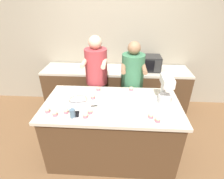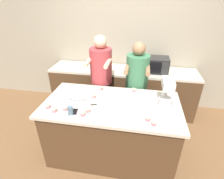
{
  "view_description": "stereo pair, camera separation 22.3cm",
  "coord_description": "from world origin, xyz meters",
  "views": [
    {
      "loc": [
        0.12,
        -1.91,
        2.15
      ],
      "look_at": [
        0.0,
        0.05,
        1.08
      ],
      "focal_mm": 28.0,
      "sensor_mm": 36.0,
      "label": 1
    },
    {
      "loc": [
        0.34,
        -1.88,
        2.15
      ],
      "look_at": [
        0.0,
        0.05,
        1.08
      ],
      "focal_mm": 28.0,
      "sensor_mm": 36.0,
      "label": 2
    }
  ],
  "objects": [
    {
      "name": "cupcake_1",
      "position": [
        -0.22,
        0.33,
        0.93
      ],
      "size": [
        0.06,
        0.06,
        0.06
      ],
      "color": "#D17084",
      "rests_on": "island_counter"
    },
    {
      "name": "cupcake_2",
      "position": [
        -0.65,
        -0.3,
        0.93
      ],
      "size": [
        0.06,
        0.06,
        0.06
      ],
      "color": "#D17084",
      "rests_on": "island_counter"
    },
    {
      "name": "back_wall",
      "position": [
        0.0,
        1.58,
        1.35
      ],
      "size": [
        10.0,
        0.06,
        2.7
      ],
      "color": "gray",
      "rests_on": "ground_plane"
    },
    {
      "name": "knife",
      "position": [
        -0.16,
        -0.07,
        0.9
      ],
      "size": [
        0.22,
        0.07,
        0.01
      ],
      "color": "#BCBCC1",
      "rests_on": "island_counter"
    },
    {
      "name": "person_left",
      "position": [
        -0.29,
        0.66,
        0.85
      ],
      "size": [
        0.36,
        0.51,
        1.63
      ],
      "color": "#33384C",
      "rests_on": "ground_plane"
    },
    {
      "name": "island_counter",
      "position": [
        0.0,
        0.0,
        0.45
      ],
      "size": [
        1.78,
        0.92,
        0.9
      ],
      "color": "#4C331E",
      "rests_on": "ground_plane"
    },
    {
      "name": "cupcake_5",
      "position": [
        -0.53,
        -0.25,
        0.93
      ],
      "size": [
        0.06,
        0.06,
        0.06
      ],
      "color": "#D17084",
      "rests_on": "island_counter"
    },
    {
      "name": "ground_plane",
      "position": [
        0.0,
        0.0,
        0.0
      ],
      "size": [
        16.0,
        16.0,
        0.0
      ],
      "primitive_type": "plane",
      "color": "brown"
    },
    {
      "name": "mixing_bowl",
      "position": [
        -0.46,
        -0.04,
        0.97
      ],
      "size": [
        0.25,
        0.25,
        0.14
      ],
      "color": "#BCBCC1",
      "rests_on": "island_counter"
    },
    {
      "name": "baking_tray",
      "position": [
        -0.0,
        0.12,
        0.91
      ],
      "size": [
        0.37,
        0.26,
        0.04
      ],
      "color": "silver",
      "rests_on": "island_counter"
    },
    {
      "name": "back_counter",
      "position": [
        0.0,
        1.23,
        0.44
      ],
      "size": [
        2.8,
        0.6,
        0.88
      ],
      "color": "#4C331E",
      "rests_on": "ground_plane"
    },
    {
      "name": "microwave_oven",
      "position": [
        0.56,
        1.23,
        1.02
      ],
      "size": [
        0.54,
        0.33,
        0.27
      ],
      "color": "black",
      "rests_on": "back_counter"
    },
    {
      "name": "cupcake_3",
      "position": [
        -0.76,
        -0.25,
        0.93
      ],
      "size": [
        0.06,
        0.06,
        0.06
      ],
      "color": "#D17084",
      "rests_on": "island_counter"
    },
    {
      "name": "cupcake_7",
      "position": [
        0.26,
        0.36,
        0.93
      ],
      "size": [
        0.06,
        0.06,
        0.06
      ],
      "color": "#D17084",
      "rests_on": "island_counter"
    },
    {
      "name": "stand_mixer",
      "position": [
        0.67,
        0.04,
        1.06
      ],
      "size": [
        0.2,
        0.3,
        0.38
      ],
      "color": "white",
      "rests_on": "island_counter"
    },
    {
      "name": "small_plate",
      "position": [
        0.2,
        -0.33,
        0.91
      ],
      "size": [
        0.18,
        0.18,
        0.02
      ],
      "color": "white",
      "rests_on": "island_counter"
    },
    {
      "name": "cupcake_8",
      "position": [
        -0.28,
        -0.32,
        0.93
      ],
      "size": [
        0.06,
        0.06,
        0.06
      ],
      "color": "#D17084",
      "rests_on": "island_counter"
    },
    {
      "name": "cupcake_6",
      "position": [
        -0.26,
        0.1,
        0.93
      ],
      "size": [
        0.06,
        0.06,
        0.06
      ],
      "color": "#D17084",
      "rests_on": "island_counter"
    },
    {
      "name": "drinking_glass",
      "position": [
        -0.43,
        -0.32,
        0.95
      ],
      "size": [
        0.07,
        0.07,
        0.1
      ],
      "color": "slate",
      "rests_on": "island_counter"
    },
    {
      "name": "person_right",
      "position": [
        0.29,
        0.66,
        0.81
      ],
      "size": [
        0.36,
        0.52,
        1.55
      ],
      "color": "brown",
      "rests_on": "ground_plane"
    },
    {
      "name": "cell_phone",
      "position": [
        -0.4,
        -0.27,
        0.9
      ],
      "size": [
        0.09,
        0.15,
        0.01
      ],
      "color": "silver",
      "rests_on": "island_counter"
    },
    {
      "name": "cupcake_4",
      "position": [
        0.47,
        -0.28,
        0.93
      ],
      "size": [
        0.06,
        0.06,
        0.06
      ],
      "color": "#D17084",
      "rests_on": "island_counter"
    },
    {
      "name": "cupcake_9",
      "position": [
        -0.24,
        -0.23,
        0.93
      ],
      "size": [
        0.06,
        0.06,
        0.06
      ],
      "color": "#D17084",
      "rests_on": "island_counter"
    },
    {
      "name": "cupcake_0",
      "position": [
        0.53,
        -0.34,
        0.93
      ],
      "size": [
        0.06,
        0.06,
        0.06
      ],
      "color": "#D17084",
      "rests_on": "island_counter"
    }
  ]
}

